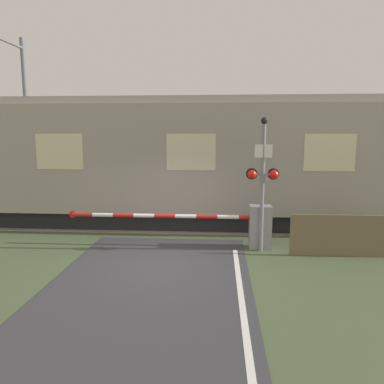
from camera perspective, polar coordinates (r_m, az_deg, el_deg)
ground_plane at (r=9.57m, az=-4.77°, el=-10.49°), size 80.00×80.00×0.00m
track_bed at (r=13.54m, az=-2.02°, el=-4.56°), size 36.00×3.20×0.13m
train at (r=13.16m, az=0.38°, el=4.71°), size 15.14×3.19×4.33m
crossing_barrier at (r=10.58m, az=7.87°, el=-4.99°), size 5.76×0.44×1.20m
signal_post at (r=10.09m, az=10.72°, el=2.29°), size 0.87×0.26×3.59m
catenary_pole at (r=17.03m, az=-23.85°, el=9.67°), size 0.20×1.90×6.95m
roadside_fence at (r=10.57m, az=22.67°, el=-6.17°), size 2.96×0.06×1.10m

